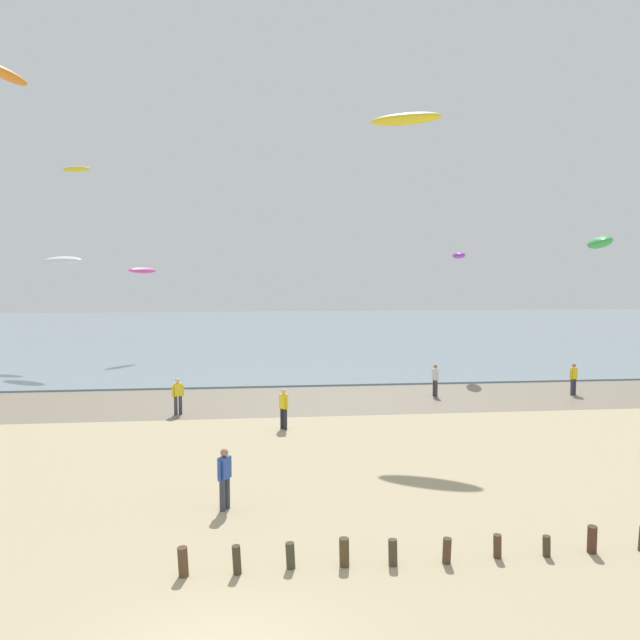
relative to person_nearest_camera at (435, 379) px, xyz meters
name	(u,v)px	position (x,y,z in m)	size (l,w,h in m)	color
wet_sand_strip	(242,401)	(-10.18, -0.24, -0.91)	(120.00, 7.28, 0.01)	#7A6D59
sea	(250,331)	(-10.18, 38.40, -0.87)	(160.00, 70.00, 0.10)	gray
groyne_near	(540,544)	(-3.03, -18.02, -0.63)	(17.71, 0.36, 0.66)	#4E3825
person_nearest_camera	(435,379)	(0.00, 0.00, 0.00)	(0.28, 0.56, 1.71)	#383842
person_by_waterline	(225,477)	(-10.35, -14.44, 0.00)	(0.38, 0.49, 1.71)	#383842
person_right_flank	(574,378)	(7.48, -0.47, 0.00)	(0.52, 0.36, 1.71)	#383842
person_far_down_beach	(284,407)	(-8.33, -5.97, 0.00)	(0.38, 0.49, 1.71)	#232328
person_trailing_behind	(178,395)	(-13.05, -2.86, 0.00)	(0.52, 0.35, 1.71)	#383842
kite_aloft_0	(406,119)	(-2.60, -3.37, 12.61)	(3.28, 1.05, 0.52)	yellow
kite_aloft_1	(63,261)	(-22.23, 11.08, 6.47)	(3.42, 1.09, 0.55)	white
kite_aloft_2	(600,242)	(5.37, -6.03, 6.93)	(3.07, 0.98, 0.49)	green
kite_aloft_3	(6,74)	(-20.60, -1.47, 14.57)	(2.93, 0.94, 0.47)	orange
kite_aloft_4	(459,255)	(3.77, 7.51, 6.79)	(2.57, 0.82, 0.41)	purple
kite_aloft_5	(76,169)	(-23.40, 18.97, 13.81)	(2.48, 0.79, 0.40)	yellow
kite_aloft_6	(143,270)	(-17.99, 16.25, 5.87)	(2.74, 0.88, 0.44)	#E54C99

